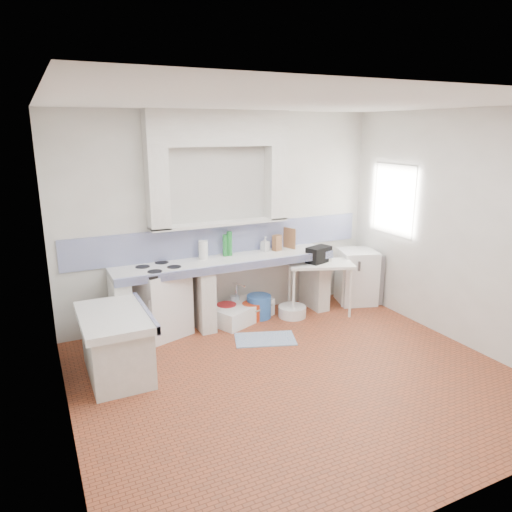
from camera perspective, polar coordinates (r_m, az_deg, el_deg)
name	(u,v)px	position (r m, az deg, el deg)	size (l,w,h in m)	color
floor	(297,377)	(5.24, 4.94, -14.32)	(4.50, 4.50, 0.00)	brown
ceiling	(304,102)	(4.57, 5.76, 17.93)	(4.50, 4.50, 0.00)	silver
wall_back	(224,218)	(6.47, -3.89, 4.64)	(4.50, 4.50, 0.00)	silver
wall_front	(465,322)	(3.26, 23.92, -7.26)	(4.50, 4.50, 0.00)	silver
wall_left	(56,281)	(4.07, -22.97, -2.82)	(4.50, 4.50, 0.00)	silver
wall_right	(462,230)	(6.16, 23.56, 2.90)	(4.50, 4.50, 0.00)	silver
alcove_mass	(219,128)	(6.21, -4.52, 15.11)	(1.90, 0.25, 0.45)	silver
window_frame	(403,199)	(7.07, 17.34, 6.54)	(0.35, 0.86, 1.06)	#3B1F12
lace_valance	(398,173)	(6.93, 16.69, 9.60)	(0.01, 0.84, 0.24)	white
counter_slab	(226,262)	(6.28, -3.61, -0.72)	(3.00, 0.60, 0.08)	white
counter_lip	(235,267)	(6.03, -2.60, -1.38)	(3.00, 0.04, 0.10)	navy
counter_pier_left	(121,311)	(6.06, -15.94, -6.37)	(0.20, 0.55, 0.82)	silver
counter_pier_mid	(202,298)	(6.30, -6.50, -5.04)	(0.20, 0.55, 0.82)	silver
counter_pier_right	(314,280)	(7.04, 7.06, -2.89)	(0.20, 0.55, 0.82)	silver
peninsula_top	(114,317)	(5.21, -16.70, -7.08)	(0.70, 1.10, 0.08)	white
peninsula_base	(117,348)	(5.35, -16.42, -10.56)	(0.60, 1.00, 0.62)	silver
peninsula_lip	(146,312)	(5.26, -13.15, -6.59)	(0.04, 1.10, 0.10)	navy
backsplash	(225,239)	(6.51, -3.79, 2.03)	(4.27, 0.03, 0.40)	navy
stove	(160,302)	(6.17, -11.44, -5.49)	(0.61, 0.59, 0.86)	white
sink	(242,312)	(6.61, -1.75, -6.80)	(0.88, 0.48, 0.21)	white
side_table	(319,288)	(6.82, 7.64, -3.82)	(0.90, 0.50, 0.04)	white
fridge	(357,276)	(7.32, 12.02, -2.43)	(0.53, 0.53, 0.81)	white
bucket_red	(227,313)	(6.55, -3.55, -6.83)	(0.27, 0.27, 0.25)	#AF191E
bucket_orange	(252,312)	(6.59, -0.54, -6.70)	(0.27, 0.27, 0.25)	red
bucket_blue	(259,306)	(6.67, 0.35, -6.09)	(0.34, 0.34, 0.32)	#2E63B8
basin_white	(292,311)	(6.74, 4.38, -6.66)	(0.39, 0.39, 0.15)	white
water_bottle_a	(233,307)	(6.68, -2.76, -6.10)	(0.08, 0.08, 0.31)	silver
water_bottle_b	(237,306)	(6.71, -2.34, -6.05)	(0.08, 0.08, 0.30)	silver
black_bag	(319,254)	(6.70, 7.56, 0.18)	(0.35, 0.20, 0.22)	black
green_bottle_a	(225,245)	(6.39, -3.74, 1.28)	(0.06, 0.06, 0.29)	#1E762E
green_bottle_b	(229,244)	(6.40, -3.21, 1.50)	(0.07, 0.07, 0.33)	#1E762E
knife_block	(277,243)	(6.68, 2.54, 1.59)	(0.11, 0.09, 0.22)	#94603B
cutting_board	(290,238)	(6.81, 4.06, 2.16)	(0.02, 0.22, 0.30)	#94603B
paper_towel	(203,250)	(6.28, -6.38, 0.74)	(0.12, 0.12, 0.25)	white
soap_bottle	(265,244)	(6.64, 1.10, 1.47)	(0.09, 0.10, 0.21)	white
rug	(265,339)	(6.05, 1.10, -9.97)	(0.75, 0.43, 0.01)	#2B4C84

